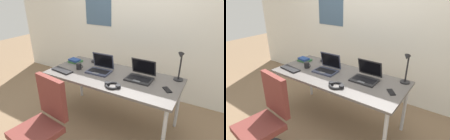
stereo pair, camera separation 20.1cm
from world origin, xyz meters
TOP-DOWN VIEW (x-y plane):
  - ground_plane at (0.00, 0.00)m, footprint 12.00×12.00m
  - wall_back at (-0.00, 1.10)m, footprint 6.00×0.13m
  - desk at (0.00, 0.00)m, footprint 1.80×0.80m
  - desk_lamp at (0.80, 0.28)m, footprint 0.12×0.18m
  - laptop_back_right at (-0.21, 0.03)m, footprint 0.34×0.28m
  - laptop_near_mouse at (0.37, 0.10)m, footprint 0.33×0.29m
  - external_keyboard at (-0.68, -0.23)m, footprint 0.34×0.16m
  - computer_mouse at (-0.52, 0.29)m, footprint 0.10×0.11m
  - cell_phone at (0.75, -0.02)m, footprint 0.14×0.15m
  - headphones at (0.16, -0.27)m, footprint 0.21×0.18m
  - pill_bottle at (-0.40, 0.35)m, footprint 0.04×0.04m
  - book_stack at (-0.75, 0.13)m, footprint 0.20×0.17m
  - coffee_mug at (-0.52, -0.05)m, footprint 0.11×0.08m
  - office_chair at (-0.32, -0.96)m, footprint 0.52×0.56m

SIDE VIEW (x-z plane):
  - ground_plane at x=0.00m, z-range 0.00..0.00m
  - office_chair at x=-0.32m, z-range -0.09..0.88m
  - desk at x=0.00m, z-range 0.31..1.05m
  - cell_phone at x=0.75m, z-range 0.74..0.75m
  - external_keyboard at x=-0.68m, z-range 0.74..0.76m
  - headphones at x=0.16m, z-range 0.74..0.78m
  - computer_mouse at x=-0.52m, z-range 0.74..0.77m
  - book_stack at x=-0.75m, z-range 0.74..0.79m
  - pill_bottle at x=-0.40m, z-range 0.74..0.82m
  - coffee_mug at x=-0.52m, z-range 0.74..0.83m
  - laptop_near_mouse at x=0.37m, z-range 0.67..0.91m
  - laptop_back_right at x=-0.21m, z-range 0.67..0.91m
  - desk_lamp at x=0.80m, z-range 0.74..1.14m
  - wall_back at x=0.00m, z-range 0.00..2.60m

